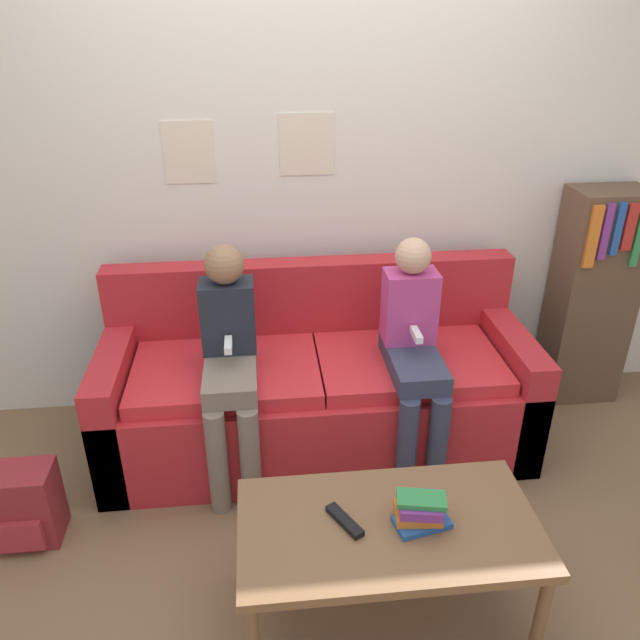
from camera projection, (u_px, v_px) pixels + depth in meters
ground_plane at (329, 508)px, 2.80m from camera, size 10.00×10.00×0.00m
wall_back at (307, 167)px, 3.07m from camera, size 8.00×0.06×2.60m
couch at (317, 390)px, 3.10m from camera, size 2.05×0.76×0.88m
coffee_table at (388, 533)px, 2.15m from camera, size 1.03×0.55×0.44m
person_left at (230, 357)px, 2.75m from camera, size 0.24×0.53×1.11m
person_right at (414, 348)px, 2.83m from camera, size 0.24×0.53×1.11m
tv_remote at (345, 521)px, 2.13m from camera, size 0.12×0.17×0.02m
book_stack at (420, 510)px, 2.11m from camera, size 0.20×0.16×0.11m
bookshelf at (591, 297)px, 3.37m from camera, size 0.40×0.29×1.20m
backpack at (23, 506)px, 2.58m from camera, size 0.28×0.22×0.35m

